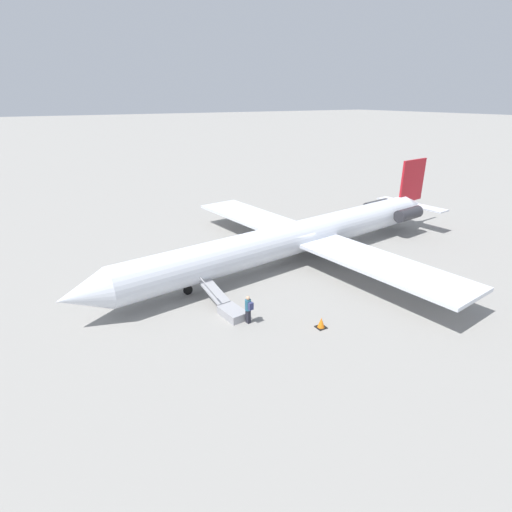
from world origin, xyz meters
The scene contains 5 objects.
ground_plane centered at (0.00, 0.00, 0.00)m, with size 600.00×600.00×0.00m, color gray.
airplane_main centered at (-0.99, -0.11, 1.99)m, with size 35.24×27.25×6.70m.
boarding_stairs centered at (8.24, 4.78, 0.37)m, with size 1.48×4.10×1.68m.
passenger centered at (7.73, 6.30, 1.00)m, with size 0.36×0.55×1.74m.
traffic_cone_near_stairs centered at (4.42, 8.86, 0.29)m, with size 0.57×0.57×0.63m.
Camera 1 is at (17.69, 23.85, 12.28)m, focal length 28.00 mm.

